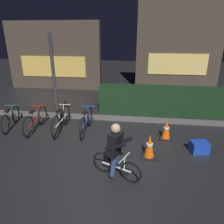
{
  "coord_description": "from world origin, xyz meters",
  "views": [
    {
      "loc": [
        0.9,
        -4.69,
        2.91
      ],
      "look_at": [
        0.2,
        0.6,
        0.9
      ],
      "focal_mm": 33.29,
      "sensor_mm": 36.0,
      "label": 1
    }
  ],
  "objects_px": {
    "parked_bike_leftmost": "(11,119)",
    "blue_crate": "(199,147)",
    "traffic_cone_far": "(166,130)",
    "traffic_cone_near": "(150,146)",
    "parked_bike_center_right": "(86,121)",
    "street_post": "(55,84)",
    "parked_bike_center_left": "(61,120)",
    "cyclist": "(116,150)",
    "parked_bike_left_mid": "(36,120)"
  },
  "relations": [
    {
      "from": "parked_bike_center_right",
      "to": "cyclist",
      "type": "relative_size",
      "value": 1.33
    },
    {
      "from": "parked_bike_left_mid",
      "to": "parked_bike_center_left",
      "type": "relative_size",
      "value": 0.93
    },
    {
      "from": "parked_bike_center_left",
      "to": "parked_bike_center_right",
      "type": "relative_size",
      "value": 1.04
    },
    {
      "from": "parked_bike_left_mid",
      "to": "traffic_cone_near",
      "type": "xyz_separation_m",
      "value": [
        3.54,
        -1.13,
        -0.03
      ]
    },
    {
      "from": "street_post",
      "to": "traffic_cone_near",
      "type": "relative_size",
      "value": 4.7
    },
    {
      "from": "parked_bike_center_left",
      "to": "parked_bike_center_right",
      "type": "distance_m",
      "value": 0.81
    },
    {
      "from": "street_post",
      "to": "traffic_cone_far",
      "type": "distance_m",
      "value": 3.6
    },
    {
      "from": "street_post",
      "to": "parked_bike_leftmost",
      "type": "xyz_separation_m",
      "value": [
        -1.56,
        -0.12,
        -1.16
      ]
    },
    {
      "from": "parked_bike_left_mid",
      "to": "parked_bike_center_right",
      "type": "relative_size",
      "value": 0.97
    },
    {
      "from": "parked_bike_leftmost",
      "to": "parked_bike_center_left",
      "type": "height_order",
      "value": "parked_bike_center_left"
    },
    {
      "from": "parked_bike_left_mid",
      "to": "cyclist",
      "type": "xyz_separation_m",
      "value": [
        2.8,
        -1.97,
        0.29
      ]
    },
    {
      "from": "street_post",
      "to": "parked_bike_left_mid",
      "type": "height_order",
      "value": "street_post"
    },
    {
      "from": "traffic_cone_far",
      "to": "parked_bike_leftmost",
      "type": "bearing_deg",
      "value": 178.67
    },
    {
      "from": "parked_bike_leftmost",
      "to": "street_post",
      "type": "bearing_deg",
      "value": -97.65
    },
    {
      "from": "parked_bike_left_mid",
      "to": "parked_bike_center_right",
      "type": "xyz_separation_m",
      "value": [
        1.63,
        0.1,
        0.01
      ]
    },
    {
      "from": "parked_bike_center_right",
      "to": "blue_crate",
      "type": "xyz_separation_m",
      "value": [
        3.21,
        -0.83,
        -0.2
      ]
    },
    {
      "from": "parked_bike_center_right",
      "to": "traffic_cone_far",
      "type": "relative_size",
      "value": 2.77
    },
    {
      "from": "street_post",
      "to": "parked_bike_left_mid",
      "type": "xyz_separation_m",
      "value": [
        -0.67,
        -0.17,
        -1.14
      ]
    },
    {
      "from": "parked_bike_center_left",
      "to": "parked_bike_leftmost",
      "type": "bearing_deg",
      "value": 88.79
    },
    {
      "from": "traffic_cone_near",
      "to": "traffic_cone_far",
      "type": "relative_size",
      "value": 1.05
    },
    {
      "from": "traffic_cone_near",
      "to": "parked_bike_center_right",
      "type": "bearing_deg",
      "value": 147.25
    },
    {
      "from": "parked_bike_center_left",
      "to": "traffic_cone_far",
      "type": "distance_m",
      "value": 3.25
    },
    {
      "from": "parked_bike_leftmost",
      "to": "blue_crate",
      "type": "xyz_separation_m",
      "value": [
        5.74,
        -0.78,
        -0.17
      ]
    },
    {
      "from": "blue_crate",
      "to": "parked_bike_left_mid",
      "type": "bearing_deg",
      "value": 171.44
    },
    {
      "from": "parked_bike_left_mid",
      "to": "parked_bike_center_right",
      "type": "distance_m",
      "value": 1.63
    },
    {
      "from": "parked_bike_leftmost",
      "to": "blue_crate",
      "type": "height_order",
      "value": "parked_bike_leftmost"
    },
    {
      "from": "parked_bike_leftmost",
      "to": "parked_bike_center_right",
      "type": "bearing_deg",
      "value": -100.84
    },
    {
      "from": "street_post",
      "to": "parked_bike_left_mid",
      "type": "relative_size",
      "value": 1.84
    },
    {
      "from": "parked_bike_leftmost",
      "to": "blue_crate",
      "type": "distance_m",
      "value": 5.79
    },
    {
      "from": "parked_bike_center_right",
      "to": "traffic_cone_near",
      "type": "xyz_separation_m",
      "value": [
        1.91,
        -1.23,
        -0.04
      ]
    },
    {
      "from": "parked_bike_leftmost",
      "to": "traffic_cone_near",
      "type": "xyz_separation_m",
      "value": [
        4.43,
        -1.18,
        -0.02
      ]
    },
    {
      "from": "traffic_cone_near",
      "to": "blue_crate",
      "type": "height_order",
      "value": "traffic_cone_near"
    },
    {
      "from": "parked_bike_center_right",
      "to": "traffic_cone_far",
      "type": "bearing_deg",
      "value": -94.63
    },
    {
      "from": "blue_crate",
      "to": "traffic_cone_far",
      "type": "bearing_deg",
      "value": 139.21
    },
    {
      "from": "parked_bike_center_left",
      "to": "cyclist",
      "type": "xyz_separation_m",
      "value": [
        1.97,
        -2.04,
        0.27
      ]
    },
    {
      "from": "street_post",
      "to": "parked_bike_leftmost",
      "type": "bearing_deg",
      "value": -175.78
    },
    {
      "from": "parked_bike_center_right",
      "to": "blue_crate",
      "type": "height_order",
      "value": "parked_bike_center_right"
    },
    {
      "from": "parked_bike_leftmost",
      "to": "blue_crate",
      "type": "bearing_deg",
      "value": -109.65
    },
    {
      "from": "parked_bike_leftmost",
      "to": "parked_bike_center_left",
      "type": "distance_m",
      "value": 1.72
    },
    {
      "from": "traffic_cone_far",
      "to": "street_post",
      "type": "bearing_deg",
      "value": 176.12
    },
    {
      "from": "parked_bike_center_left",
      "to": "blue_crate",
      "type": "relative_size",
      "value": 3.91
    },
    {
      "from": "traffic_cone_near",
      "to": "traffic_cone_far",
      "type": "bearing_deg",
      "value": 63.81
    },
    {
      "from": "parked_bike_left_mid",
      "to": "parked_bike_center_left",
      "type": "xyz_separation_m",
      "value": [
        0.82,
        0.08,
        0.02
      ]
    },
    {
      "from": "parked_bike_left_mid",
      "to": "traffic_cone_far",
      "type": "bearing_deg",
      "value": -91.26
    },
    {
      "from": "street_post",
      "to": "blue_crate",
      "type": "relative_size",
      "value": 6.72
    },
    {
      "from": "parked_bike_center_left",
      "to": "traffic_cone_near",
      "type": "bearing_deg",
      "value": -115.84
    },
    {
      "from": "parked_bike_left_mid",
      "to": "traffic_cone_far",
      "type": "relative_size",
      "value": 2.69
    },
    {
      "from": "parked_bike_center_right",
      "to": "cyclist",
      "type": "xyz_separation_m",
      "value": [
        1.17,
        -2.07,
        0.28
      ]
    },
    {
      "from": "street_post",
      "to": "parked_bike_center_left",
      "type": "xyz_separation_m",
      "value": [
        0.15,
        -0.09,
        -1.12
      ]
    },
    {
      "from": "parked_bike_center_left",
      "to": "parked_bike_left_mid",
      "type": "bearing_deg",
      "value": 93.41
    }
  ]
}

